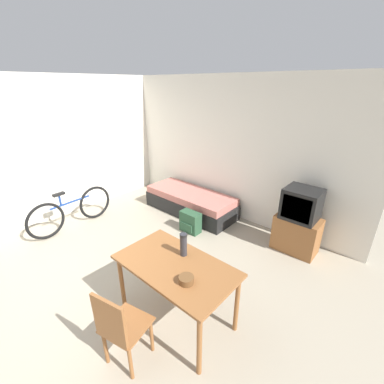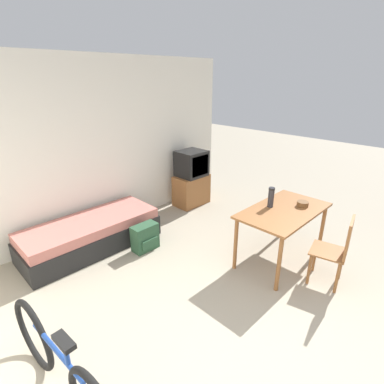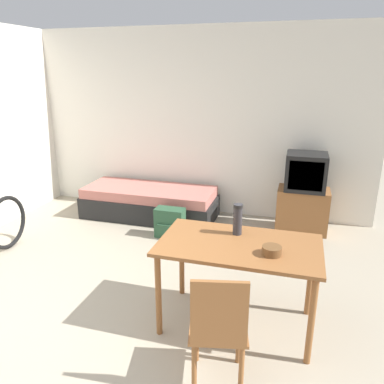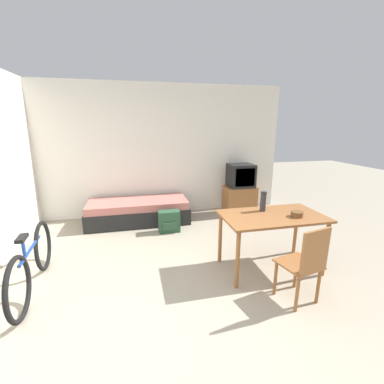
# 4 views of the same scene
# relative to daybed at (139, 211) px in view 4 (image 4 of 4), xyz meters

# --- Properties ---
(ground_plane) EXTENTS (20.00, 20.00, 0.00)m
(ground_plane) POSITION_rel_daybed_xyz_m (0.38, -3.09, -0.22)
(ground_plane) COLOR #9E937F
(wall_back) EXTENTS (5.54, 0.06, 2.70)m
(wall_back) POSITION_rel_daybed_xyz_m (0.38, 0.50, 1.13)
(wall_back) COLOR silver
(wall_back) RESTS_ON ground_plane
(daybed) EXTENTS (1.96, 0.78, 0.45)m
(daybed) POSITION_rel_daybed_xyz_m (0.00, 0.00, 0.00)
(daybed) COLOR black
(daybed) RESTS_ON ground_plane
(tv) EXTENTS (0.67, 0.47, 1.08)m
(tv) POSITION_rel_daybed_xyz_m (2.18, 0.10, 0.30)
(tv) COLOR brown
(tv) RESTS_ON ground_plane
(dining_table) EXTENTS (1.31, 0.74, 0.76)m
(dining_table) POSITION_rel_daybed_xyz_m (1.67, -2.12, 0.45)
(dining_table) COLOR brown
(dining_table) RESTS_ON ground_plane
(wooden_chair) EXTENTS (0.47, 0.47, 0.90)m
(wooden_chair) POSITION_rel_daybed_xyz_m (1.66, -2.84, 0.27)
(wooden_chair) COLOR brown
(wooden_chair) RESTS_ON ground_plane
(bicycle) EXTENTS (0.16, 1.62, 0.75)m
(bicycle) POSITION_rel_daybed_xyz_m (-1.25, -1.93, 0.12)
(bicycle) COLOR black
(bicycle) RESTS_ON ground_plane
(thermos_flask) EXTENTS (0.08, 0.08, 0.27)m
(thermos_flask) POSITION_rel_daybed_xyz_m (1.62, -1.94, 0.69)
(thermos_flask) COLOR #2D2D33
(thermos_flask) RESTS_ON dining_table
(mate_bowl) EXTENTS (0.15, 0.15, 0.07)m
(mate_bowl) POSITION_rel_daybed_xyz_m (1.94, -2.24, 0.57)
(mate_bowl) COLOR brown
(mate_bowl) RESTS_ON dining_table
(backpack) EXTENTS (0.38, 0.23, 0.39)m
(backpack) POSITION_rel_daybed_xyz_m (0.53, -0.60, -0.03)
(backpack) COLOR #284C33
(backpack) RESTS_ON ground_plane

